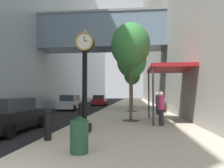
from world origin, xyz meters
TOP-DOWN VIEW (x-y plane):
  - ground_plane at (0.00, 27.00)m, footprint 110.00×110.00m
  - sidewalk_right at (3.40, 30.00)m, footprint 6.79×80.00m
  - building_block_left at (-11.11, 29.90)m, footprint 22.80×80.00m
  - street_clock at (1.28, 5.72)m, footprint 0.84×0.55m
  - bollard_nearest at (0.36, 3.98)m, footprint 0.28×0.28m
  - bollard_third at (0.36, 8.65)m, footprint 0.28×0.28m
  - street_tree_near at (3.27, 9.79)m, footprint 2.49×2.49m
  - street_tree_mid_near at (3.27, 16.91)m, footprint 2.88×2.88m
  - street_tree_mid_far at (3.27, 24.02)m, footprint 2.11×2.11m
  - trash_bin at (1.92, 2.49)m, footprint 0.53×0.53m
  - pedestrian_walking at (4.90, 7.89)m, footprint 0.52×0.46m
  - pedestrian_by_clock at (5.39, 14.03)m, footprint 0.34×0.34m
  - storefront_awning at (5.55, 9.37)m, footprint 2.40×3.60m
  - car_silver_near at (-3.72, 19.68)m, footprint 2.00×4.43m
  - car_red_mid at (-1.91, 28.99)m, footprint 2.20×4.29m
  - car_black_far at (-2.45, 6.00)m, footprint 2.12×4.16m

SIDE VIEW (x-z plane):
  - ground_plane at x=0.00m, z-range 0.00..0.00m
  - sidewalk_right at x=3.40m, z-range 0.00..0.14m
  - trash_bin at x=1.92m, z-range 0.15..1.20m
  - bollard_nearest at x=0.36m, z-range 0.17..1.35m
  - bollard_third at x=0.36m, z-range 0.17..1.35m
  - car_black_far at x=-2.45m, z-range -0.02..1.59m
  - car_red_mid at x=-1.91m, z-range -0.02..1.62m
  - car_silver_near at x=-3.72m, z-range -0.03..1.68m
  - pedestrian_walking at x=4.90m, z-range 0.20..1.99m
  - pedestrian_by_clock at x=5.39m, z-range 0.20..2.01m
  - street_clock at x=1.28m, z-range 0.36..4.94m
  - storefront_awning at x=5.55m, z-range 1.63..4.93m
  - street_tree_mid_far at x=3.27m, z-range 1.55..6.87m
  - street_tree_near at x=3.27m, z-range 1.79..8.00m
  - street_tree_mid_near at x=3.27m, z-range 1.75..8.31m
  - building_block_left at x=-11.11m, z-range -0.04..26.86m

